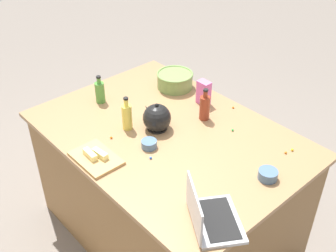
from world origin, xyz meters
TOP-DOWN VIEW (x-y plane):
  - ground_plane at (0.00, 0.00)m, footprint 12.00×12.00m
  - island_counter at (0.00, 0.00)m, footprint 1.69×1.20m
  - laptop at (-0.69, 0.35)m, footprint 0.38×0.36m
  - mixing_bowl_large at (0.40, -0.42)m, footprint 0.27×0.27m
  - bottle_oil at (0.21, 0.16)m, footprint 0.06×0.06m
  - bottle_olive at (0.59, 0.10)m, footprint 0.07×0.07m
  - bottle_soy at (-0.04, -0.28)m, footprint 0.07×0.07m
  - kettle at (0.08, 0.02)m, footprint 0.21×0.18m
  - cutting_board at (0.08, 0.49)m, footprint 0.30×0.20m
  - butter_stick_left at (0.07, 0.46)m, footprint 0.11×0.05m
  - butter_stick_right at (0.10, 0.51)m, footprint 0.11×0.04m
  - ramekin_small at (-0.68, -0.12)m, footprint 0.11×0.11m
  - ramekin_medium at (-0.04, 0.18)m, footprint 0.09×0.09m
  - candy_bag at (0.10, -0.42)m, footprint 0.09×0.06m
  - candy_0 at (-0.62, -0.37)m, footprint 0.01×0.01m
  - candy_1 at (-0.13, 0.25)m, footprint 0.01×0.01m
  - candy_2 at (0.19, 0.30)m, footprint 0.02×0.02m
  - candy_3 at (-0.26, -0.32)m, footprint 0.01×0.01m
  - candy_4 at (-0.63, -0.43)m, footprint 0.02×0.02m
  - candy_5 at (0.24, 0.13)m, footprint 0.01×0.01m
  - candy_6 at (-0.09, -0.52)m, footprint 0.01×0.01m

SIDE VIEW (x-z plane):
  - ground_plane at x=0.00m, z-range 0.00..0.00m
  - island_counter at x=0.00m, z-range 0.00..0.90m
  - candy_6 at x=-0.09m, z-range 0.90..0.91m
  - candy_0 at x=-0.62m, z-range 0.90..0.91m
  - candy_3 at x=-0.26m, z-range 0.90..0.91m
  - candy_1 at x=-0.13m, z-range 0.90..0.91m
  - candy_5 at x=0.24m, z-range 0.90..0.91m
  - candy_2 at x=0.19m, z-range 0.90..0.92m
  - candy_4 at x=-0.63m, z-range 0.90..0.92m
  - cutting_board at x=0.08m, z-range 0.90..0.92m
  - ramekin_medium at x=-0.04m, z-range 0.90..0.95m
  - ramekin_small at x=-0.68m, z-range 0.90..0.95m
  - butter_stick_left at x=0.07m, z-range 0.92..0.95m
  - butter_stick_right at x=0.10m, z-range 0.92..0.95m
  - laptop at x=-0.69m, z-range 0.84..1.06m
  - mixing_bowl_large at x=0.40m, z-range 0.90..1.02m
  - kettle at x=0.08m, z-range 0.88..1.08m
  - bottle_olive at x=0.59m, z-range 0.88..1.08m
  - candy_bag at x=0.10m, z-range 0.90..1.07m
  - bottle_soy at x=-0.04m, z-range 0.88..1.10m
  - bottle_oil at x=0.21m, z-range 0.88..1.10m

